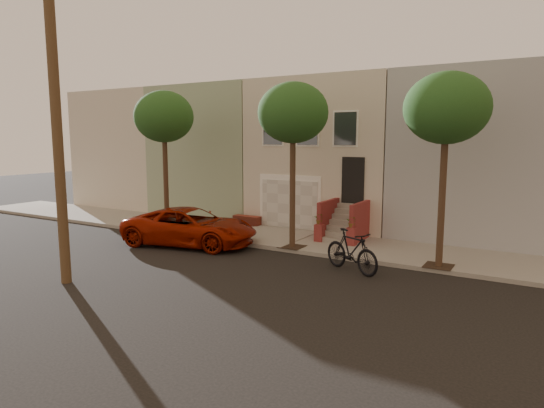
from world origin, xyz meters
The scene contains 9 objects.
ground centered at (0.00, 0.00, 0.00)m, with size 90.00×90.00×0.00m, color black.
sidewalk centered at (0.00, 5.35, 0.07)m, with size 40.00×3.70×0.15m, color gray.
house_row centered at (0.00, 11.19, 3.64)m, with size 33.10×11.70×7.00m.
tree_left centered at (-5.50, 3.90, 5.26)m, with size 2.70×2.57×6.30m.
tree_mid centered at (1.00, 3.90, 5.26)m, with size 2.70×2.57×6.30m.
tree_right centered at (6.50, 3.90, 5.26)m, with size 2.70×2.57×6.30m.
utility_pole centered at (8.00, -3.20, 5.19)m, with size 23.60×1.22×10.00m.
pickup_truck centered at (-3.06, 2.63, 0.76)m, with size 2.53×5.48×1.52m, color #921400.
motorcycle centered at (4.05, 2.29, 0.70)m, with size 0.66×2.32×1.40m, color black.
Camera 1 is at (9.40, -11.93, 4.37)m, focal length 31.02 mm.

